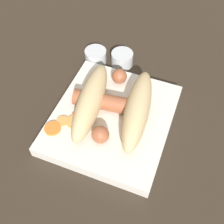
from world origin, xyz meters
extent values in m
plane|color=#33281E|center=(0.00, 0.00, 0.00)|extent=(3.00, 3.00, 0.00)
cube|color=silver|center=(0.00, 0.00, 0.01)|extent=(0.22, 0.20, 0.02)
ellipsoid|color=#DBBC84|center=(0.00, -0.04, 0.04)|extent=(0.17, 0.06, 0.05)
ellipsoid|color=#DBBC84|center=(-0.01, 0.04, 0.04)|extent=(0.17, 0.06, 0.05)
cylinder|color=#9E5638|center=(-0.01, -0.01, 0.04)|extent=(0.05, 0.13, 0.03)
sphere|color=#9E5638|center=(0.05, 0.00, 0.04)|extent=(0.03, 0.03, 0.03)
sphere|color=#9E5638|center=(-0.08, -0.02, 0.04)|extent=(0.03, 0.03, 0.03)
cylinder|color=#F99E4C|center=(0.04, -0.07, 0.02)|extent=(0.03, 0.03, 0.00)
cylinder|color=orange|center=(0.02, -0.05, 0.02)|extent=(0.02, 0.02, 0.00)
cylinder|color=#F99E4C|center=(0.04, -0.05, 0.02)|extent=(0.04, 0.04, 0.00)
cylinder|color=orange|center=(0.06, -0.08, 0.02)|extent=(0.04, 0.04, 0.00)
cylinder|color=silver|center=(-0.15, -0.03, 0.01)|extent=(0.04, 0.04, 0.03)
cylinder|color=gold|center=(-0.15, -0.03, 0.01)|extent=(0.04, 0.04, 0.01)
cylinder|color=silver|center=(-0.13, -0.09, 0.01)|extent=(0.04, 0.04, 0.03)
cylinder|color=maroon|center=(-0.13, -0.09, 0.01)|extent=(0.04, 0.04, 0.01)
camera|label=1|loc=(0.26, 0.10, 0.41)|focal=45.00mm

